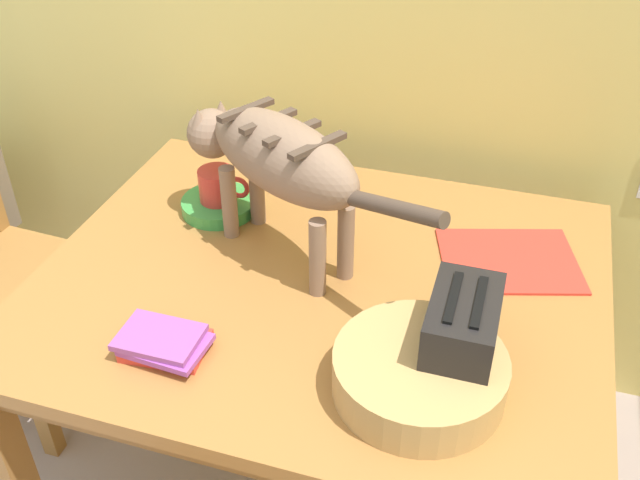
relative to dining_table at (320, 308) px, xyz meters
name	(u,v)px	position (x,y,z in m)	size (l,w,h in m)	color
dining_table	(320,308)	(0.00, 0.00, 0.00)	(1.21, 0.98, 0.73)	#9E6934
cat	(275,158)	(-0.12, 0.07, 0.32)	(0.65, 0.40, 0.33)	#876954
saucer_bowl	(219,205)	(-0.32, 0.18, 0.10)	(0.18, 0.18, 0.03)	green
coffee_mug	(218,185)	(-0.31, 0.18, 0.16)	(0.13, 0.09, 0.08)	red
magazine	(509,260)	(0.38, 0.18, 0.09)	(0.30, 0.24, 0.01)	red
book_stack	(164,343)	(-0.21, -0.30, 0.11)	(0.17, 0.13, 0.04)	red
wicker_basket	(419,373)	(0.26, -0.26, 0.13)	(0.31, 0.31, 0.08)	tan
toaster	(461,337)	(0.32, -0.19, 0.17)	(0.12, 0.20, 0.18)	black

